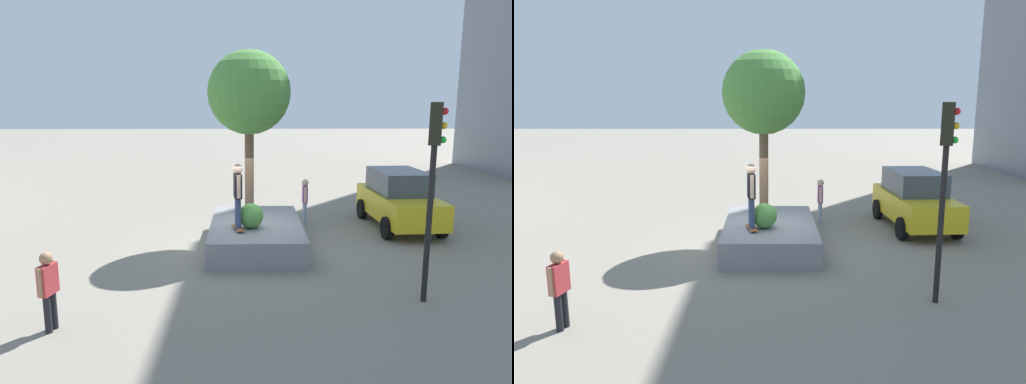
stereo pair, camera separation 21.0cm
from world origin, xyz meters
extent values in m
plane|color=gray|center=(0.00, 0.00, 0.00)|extent=(120.00, 120.00, 0.00)
cube|color=gray|center=(-0.19, 0.20, 0.36)|extent=(4.32, 2.63, 0.72)
cylinder|color=brown|center=(-1.24, 0.02, 2.25)|extent=(0.28, 0.28, 3.05)
sphere|color=#4C8C3D|center=(-1.24, 0.02, 4.47)|extent=(2.52, 2.52, 2.52)
sphere|color=#4C8C3D|center=(0.44, 0.05, 1.07)|extent=(0.70, 0.70, 0.70)
cube|color=brown|center=(0.64, -0.31, 0.79)|extent=(0.83, 0.40, 0.02)
sphere|color=beige|center=(0.42, -0.45, 0.75)|extent=(0.06, 0.06, 0.06)
sphere|color=beige|center=(0.38, -0.29, 0.75)|extent=(0.06, 0.06, 0.06)
sphere|color=beige|center=(0.91, -0.33, 0.75)|extent=(0.06, 0.06, 0.06)
sphere|color=beige|center=(0.87, -0.16, 0.75)|extent=(0.06, 0.06, 0.06)
cylinder|color=navy|center=(0.74, -0.30, 1.21)|extent=(0.15, 0.15, 0.83)
cylinder|color=navy|center=(0.55, -0.32, 1.21)|extent=(0.15, 0.15, 0.83)
cube|color=black|center=(0.64, -0.31, 1.96)|extent=(0.49, 0.25, 0.65)
cylinder|color=#D8AD8C|center=(0.89, -0.28, 1.97)|extent=(0.10, 0.10, 0.62)
cylinder|color=#D8AD8C|center=(0.40, -0.34, 1.97)|extent=(0.10, 0.10, 0.62)
sphere|color=#D8AD8C|center=(0.64, -0.31, 2.42)|extent=(0.27, 0.27, 0.27)
cube|color=gold|center=(-2.18, 5.07, 0.77)|extent=(4.22, 1.94, 0.83)
cube|color=#38424C|center=(-2.39, 5.06, 1.55)|extent=(2.39, 1.64, 0.74)
cylinder|color=black|center=(-0.90, 6.01, 0.35)|extent=(0.71, 0.24, 0.70)
cylinder|color=black|center=(-0.82, 4.27, 0.35)|extent=(0.71, 0.24, 0.70)
cylinder|color=black|center=(-3.55, 5.87, 0.35)|extent=(0.71, 0.24, 0.70)
cylinder|color=black|center=(-3.46, 4.14, 0.35)|extent=(0.71, 0.24, 0.70)
cylinder|color=black|center=(3.78, 3.71, 1.67)|extent=(0.12, 0.12, 3.34)
cube|color=black|center=(3.78, 3.71, 3.77)|extent=(0.35, 0.33, 0.85)
sphere|color=red|center=(3.84, 3.85, 4.01)|extent=(0.14, 0.14, 0.14)
sphere|color=gold|center=(3.84, 3.85, 3.73)|extent=(0.14, 0.14, 0.14)
sphere|color=green|center=(3.84, 3.85, 3.45)|extent=(0.14, 0.14, 0.14)
cylinder|color=black|center=(4.85, -3.69, 0.36)|extent=(0.13, 0.13, 0.72)
cylinder|color=black|center=(5.02, -3.74, 0.36)|extent=(0.13, 0.13, 0.72)
cube|color=#B23338|center=(4.94, -3.72, 1.00)|extent=(0.44, 0.26, 0.57)
cylinder|color=#9E7251|center=(4.73, -3.66, 1.02)|extent=(0.09, 0.09, 0.53)
cylinder|color=#9E7251|center=(5.15, -3.77, 1.02)|extent=(0.09, 0.09, 0.53)
sphere|color=#9E7251|center=(4.94, -3.72, 1.41)|extent=(0.24, 0.24, 0.24)
cylinder|color=#8C9EB7|center=(-2.97, 1.97, 0.37)|extent=(0.13, 0.13, 0.73)
cylinder|color=#8C9EB7|center=(-2.79, 1.96, 0.37)|extent=(0.13, 0.13, 0.73)
cube|color=#8C4C99|center=(-2.88, 1.97, 1.02)|extent=(0.42, 0.20, 0.57)
cylinder|color=#D8AD8C|center=(-3.10, 1.98, 1.03)|extent=(0.09, 0.09, 0.54)
cylinder|color=#D8AD8C|center=(-2.66, 1.96, 1.03)|extent=(0.09, 0.09, 0.54)
sphere|color=#D8AD8C|center=(-2.88, 1.97, 1.42)|extent=(0.24, 0.24, 0.24)
camera|label=1|loc=(13.12, -0.07, 4.21)|focal=32.91mm
camera|label=2|loc=(13.12, 0.14, 4.21)|focal=32.91mm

